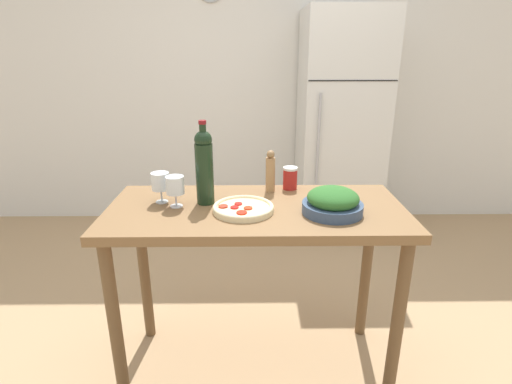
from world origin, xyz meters
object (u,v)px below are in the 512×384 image
Objects in this scene: wine_glass_near at (175,186)px; wine_bottle at (204,166)px; refrigerator at (340,128)px; wine_glass_far at (160,182)px; salt_canister at (290,178)px; homemade_pizza at (243,208)px; salad_bowl at (333,202)px; pepper_mill at (270,172)px.

wine_bottle is at bearing 19.19° from wine_glass_near.
refrigerator reaches higher than wine_glass_near.
refrigerator is 13.14× the size of wine_glass_far.
wine_glass_far is at bearing -163.43° from salt_canister.
wine_bottle is 0.26m from homemade_pizza.
wine_glass_far is at bearing 177.00° from wine_bottle.
salad_bowl is 0.98× the size of homemade_pizza.
wine_glass_near reaches higher than homemade_pizza.
wine_bottle is at bearing 148.82° from homemade_pizza.
wine_glass_far is (-0.08, 0.06, 0.00)m from wine_glass_near.
homemade_pizza is (-0.79, -1.72, -0.03)m from refrigerator.
salt_canister is at bearing 115.40° from salad_bowl.
wine_glass_near is at bearing 172.88° from salad_bowl.
refrigerator reaches higher than pepper_mill.
refrigerator is 1.98m from wine_glass_far.
salad_bowl is 0.39m from homemade_pizza.
refrigerator is 1.98m from wine_glass_near.
homemade_pizza is at bearing -127.84° from salt_canister.
refrigerator is at bearing 68.68° from salt_canister.
refrigerator is 1.79m from salad_bowl.
refrigerator is 16.46× the size of salt_canister.
salt_canister is (-0.15, 0.32, 0.01)m from salad_bowl.
salt_canister reaches higher than homemade_pizza.
wine_glass_near is 0.70m from salad_bowl.
pepper_mill is at bearing 63.71° from homemade_pizza.
wine_bottle is 0.59m from salad_bowl.
wine_glass_far is 0.53× the size of homemade_pizza.
salad_bowl is (0.77, -0.14, -0.05)m from wine_glass_far.
refrigerator reaches higher than salt_canister.
homemade_pizza is (0.18, -0.11, -0.16)m from wine_bottle.
homemade_pizza is (0.30, -0.06, -0.08)m from wine_glass_near.
homemade_pizza is 2.36× the size of salt_canister.
pepper_mill is (0.31, 0.16, -0.08)m from wine_bottle.
wine_glass_near is 0.48m from pepper_mill.
wine_bottle is 3.36× the size of salt_canister.
wine_glass_near is 0.68× the size of pepper_mill.
refrigerator is 1.88m from wine_bottle.
pepper_mill is 0.12m from salt_canister.
wine_bottle is at bearing 166.88° from salad_bowl.
wine_bottle is 1.82× the size of pepper_mill.
wine_glass_near is at bearing -156.08° from salt_canister.
pepper_mill is (0.51, 0.15, 0.00)m from wine_glass_far.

